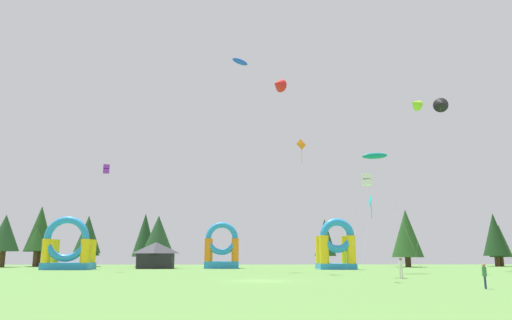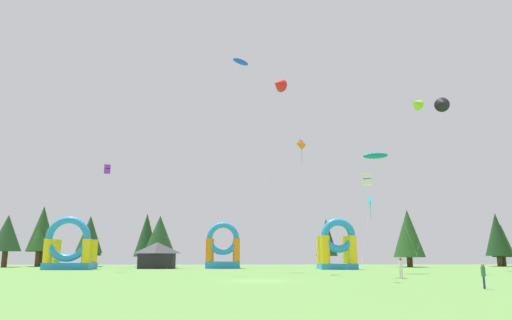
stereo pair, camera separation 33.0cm
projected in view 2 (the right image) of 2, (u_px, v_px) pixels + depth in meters
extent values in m
plane|color=#5B8C42|center=(259.00, 281.00, 38.27)|extent=(120.00, 120.00, 0.00)
cone|color=black|center=(443.00, 104.00, 66.13)|extent=(2.65, 2.67, 2.30)
cylinder|color=silver|center=(429.00, 185.00, 64.63)|extent=(4.92, 1.63, 22.81)
pyramid|color=orange|center=(302.00, 144.00, 48.81)|extent=(0.88, 0.62, 0.87)
cylinder|color=orange|center=(302.00, 154.00, 48.68)|extent=(0.04, 0.04, 1.87)
cylinder|color=silver|center=(292.00, 209.00, 47.87)|extent=(2.06, 0.69, 13.23)
cube|color=white|center=(367.00, 183.00, 45.81)|extent=(1.20, 1.20, 0.52)
cube|color=white|center=(367.00, 176.00, 45.93)|extent=(1.20, 1.20, 0.52)
cylinder|color=silver|center=(356.00, 228.00, 45.56)|extent=(2.18, 1.29, 9.25)
ellipsoid|color=#0C7F7A|center=(375.00, 156.00, 56.38)|extent=(3.36, 1.71, 1.06)
cylinder|color=silver|center=(400.00, 213.00, 55.52)|extent=(5.27, 0.83, 13.65)
ellipsoid|color=blue|center=(241.00, 62.00, 64.52)|extent=(2.41, 1.79, 1.17)
cylinder|color=silver|center=(265.00, 164.00, 63.41)|extent=(6.77, 3.12, 27.89)
cube|color=purple|center=(107.00, 171.00, 60.65)|extent=(0.96, 0.96, 0.50)
cube|color=purple|center=(107.00, 167.00, 60.76)|extent=(0.96, 0.96, 0.50)
cylinder|color=silver|center=(104.00, 218.00, 57.57)|extent=(1.15, 3.88, 12.84)
cone|color=#8CD826|center=(416.00, 104.00, 55.95)|extent=(1.93, 1.89, 1.54)
cylinder|color=silver|center=(403.00, 188.00, 56.10)|extent=(2.75, 4.29, 19.62)
cone|color=red|center=(278.00, 85.00, 56.62)|extent=(2.23, 2.22, 1.71)
cylinder|color=silver|center=(265.00, 177.00, 55.64)|extent=(3.07, 2.51, 22.07)
pyramid|color=#19B7CC|center=(371.00, 202.00, 37.96)|extent=(0.36, 0.83, 0.81)
cylinder|color=#19B7CC|center=(371.00, 210.00, 37.83)|extent=(0.04, 0.04, 1.39)
cylinder|color=silver|center=(365.00, 241.00, 36.66)|extent=(1.56, 1.40, 6.29)
cylinder|color=navy|center=(484.00, 283.00, 29.49)|extent=(0.14, 0.14, 0.76)
cylinder|color=navy|center=(484.00, 283.00, 29.35)|extent=(0.14, 0.14, 0.76)
cylinder|color=#33723F|center=(483.00, 272.00, 29.55)|extent=(0.34, 0.34, 0.60)
sphere|color=#9E704C|center=(483.00, 265.00, 29.63)|extent=(0.20, 0.20, 0.20)
cylinder|color=silver|center=(402.00, 274.00, 41.47)|extent=(0.17, 0.17, 0.88)
cylinder|color=silver|center=(400.00, 274.00, 41.53)|extent=(0.17, 0.17, 0.88)
cylinder|color=silver|center=(401.00, 264.00, 41.65)|extent=(0.40, 0.40, 0.70)
sphere|color=brown|center=(400.00, 259.00, 41.74)|extent=(0.24, 0.24, 0.24)
cube|color=#268CD8|center=(223.00, 265.00, 71.70)|extent=(5.11, 3.81, 1.04)
cylinder|color=orange|center=(209.00, 250.00, 70.73)|extent=(1.07, 1.07, 3.39)
cylinder|color=orange|center=(236.00, 250.00, 70.84)|extent=(1.07, 1.07, 3.39)
cylinder|color=orange|center=(210.00, 250.00, 73.42)|extent=(1.07, 1.07, 3.39)
cylinder|color=orange|center=(237.00, 250.00, 73.53)|extent=(1.07, 1.07, 3.39)
torus|color=#268CD8|center=(223.00, 238.00, 71.12)|extent=(4.90, 0.85, 4.90)
cube|color=#268CD8|center=(337.00, 266.00, 67.75)|extent=(5.14, 4.72, 0.80)
cylinder|color=yellow|center=(325.00, 249.00, 66.50)|extent=(1.32, 1.32, 3.91)
cylinder|color=yellow|center=(352.00, 249.00, 66.60)|extent=(1.32, 1.32, 3.91)
cylinder|color=yellow|center=(321.00, 250.00, 69.83)|extent=(1.32, 1.32, 3.91)
cylinder|color=yellow|center=(347.00, 250.00, 69.93)|extent=(1.32, 1.32, 3.91)
torus|color=#268CD8|center=(338.00, 235.00, 66.93)|extent=(4.87, 1.06, 4.87)
cube|color=#268CD8|center=(70.00, 266.00, 66.40)|extent=(6.47, 4.30, 0.94)
cylinder|color=yellow|center=(48.00, 251.00, 65.22)|extent=(1.20, 1.20, 3.25)
cylinder|color=yellow|center=(86.00, 251.00, 65.36)|extent=(1.20, 1.20, 3.25)
cylinder|color=yellow|center=(56.00, 251.00, 68.26)|extent=(1.20, 1.20, 3.25)
cylinder|color=yellow|center=(93.00, 251.00, 68.40)|extent=(1.20, 1.20, 3.25)
torus|color=#268CD8|center=(68.00, 239.00, 65.61)|extent=(6.23, 0.96, 6.23)
cube|color=black|center=(157.00, 261.00, 70.34)|extent=(5.15, 3.10, 2.22)
pyramid|color=#3F3F47|center=(157.00, 248.00, 70.72)|extent=(5.15, 3.10, 1.65)
cylinder|color=#4C331E|center=(4.00, 259.00, 78.19)|extent=(0.87, 0.87, 2.57)
cone|color=#1E4221|center=(7.00, 233.00, 79.03)|extent=(4.85, 4.85, 6.05)
cylinder|color=#4C331E|center=(40.00, 259.00, 82.56)|extent=(0.89, 0.89, 2.54)
cone|color=#234C1E|center=(42.00, 229.00, 83.58)|extent=(4.97, 4.97, 7.97)
cylinder|color=#4C331E|center=(37.00, 259.00, 80.92)|extent=(0.62, 0.62, 2.65)
cone|color=#234C1E|center=(39.00, 239.00, 81.58)|extent=(3.43, 3.43, 4.11)
cylinder|color=#4C331E|center=(87.00, 261.00, 82.08)|extent=(0.82, 0.82, 1.86)
cone|color=#234C1E|center=(89.00, 240.00, 82.80)|extent=(4.55, 4.55, 5.47)
cylinder|color=#4C331E|center=(88.00, 260.00, 80.10)|extent=(0.81, 0.81, 2.27)
cone|color=#1E4221|center=(90.00, 234.00, 80.94)|extent=(4.51, 4.51, 6.33)
cylinder|color=#4C331E|center=(145.00, 261.00, 82.96)|extent=(0.77, 0.77, 1.68)
cone|color=#1E4221|center=(147.00, 235.00, 83.86)|extent=(4.25, 4.25, 7.56)
cylinder|color=#4C331E|center=(154.00, 262.00, 78.88)|extent=(0.46, 0.46, 1.63)
cone|color=#1E4221|center=(155.00, 243.00, 79.47)|extent=(2.55, 2.55, 4.47)
cylinder|color=#4C331E|center=(159.00, 261.00, 78.00)|extent=(0.95, 0.95, 2.10)
cone|color=#1E4221|center=(160.00, 235.00, 78.83)|extent=(5.26, 5.26, 6.36)
cylinder|color=#4C331E|center=(327.00, 261.00, 78.73)|extent=(0.65, 0.65, 1.81)
cone|color=#1E4221|center=(326.00, 237.00, 79.51)|extent=(3.60, 3.60, 6.18)
cylinder|color=#4C331E|center=(410.00, 262.00, 78.67)|extent=(0.94, 0.94, 1.61)
cone|color=#234C1E|center=(408.00, 233.00, 79.60)|extent=(5.22, 5.22, 7.94)
cylinder|color=#4C331E|center=(499.00, 261.00, 82.54)|extent=(0.77, 0.77, 1.81)
cone|color=#193819|center=(497.00, 234.00, 83.45)|extent=(4.28, 4.28, 7.50)
cylinder|color=#4C331E|center=(504.00, 262.00, 82.82)|extent=(0.67, 0.67, 1.61)
cone|color=#234C1E|center=(502.00, 241.00, 83.54)|extent=(3.75, 3.75, 5.69)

